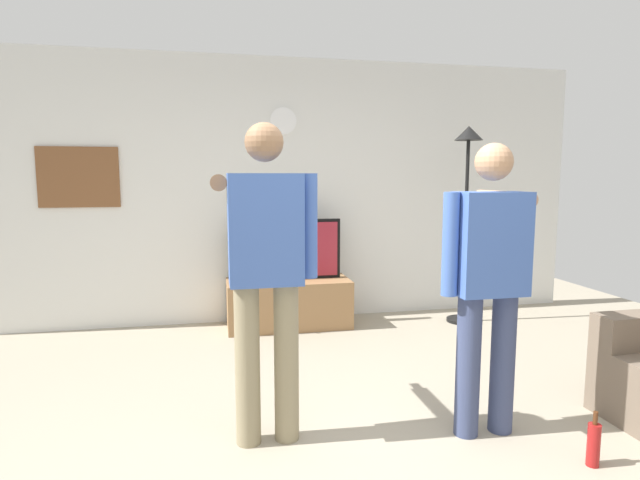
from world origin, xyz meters
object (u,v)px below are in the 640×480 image
(framed_picture, at_px, (79,177))
(person_standing_nearer_lamp, at_px, (265,265))
(wall_clock, at_px, (283,121))
(person_standing_nearer_couch, at_px, (488,273))
(beverage_bottle, at_px, (594,444))
(floor_lamp, at_px, (467,184))
(tv_stand, at_px, (289,303))
(television, at_px, (288,249))

(framed_picture, bearing_deg, person_standing_nearer_lamp, -58.57)
(wall_clock, xyz_separation_m, person_standing_nearer_couch, (0.81, -2.64, -1.11))
(framed_picture, height_order, beverage_bottle, framed_picture)
(wall_clock, xyz_separation_m, floor_lamp, (1.80, -0.49, -0.63))
(wall_clock, xyz_separation_m, beverage_bottle, (1.19, -3.10, -1.94))
(floor_lamp, bearing_deg, person_standing_nearer_couch, -114.65)
(tv_stand, relative_size, framed_picture, 1.67)
(tv_stand, xyz_separation_m, person_standing_nearer_lamp, (-0.45, -2.19, 0.78))
(television, bearing_deg, person_standing_nearer_lamp, -101.32)
(framed_picture, xyz_separation_m, beverage_bottle, (3.16, -3.10, -1.38))
(television, height_order, person_standing_nearer_lamp, person_standing_nearer_lamp)
(floor_lamp, relative_size, beverage_bottle, 6.75)
(person_standing_nearer_lamp, xyz_separation_m, beverage_bottle, (1.64, -0.62, -0.90))
(person_standing_nearer_couch, bearing_deg, beverage_bottle, -50.09)
(wall_clock, xyz_separation_m, framed_picture, (-1.97, 0.00, -0.57))
(person_standing_nearer_couch, bearing_deg, wall_clock, 107.03)
(television, distance_m, floor_lamp, 1.93)
(framed_picture, distance_m, person_standing_nearer_lamp, 2.95)
(person_standing_nearer_couch, bearing_deg, framed_picture, 136.33)
(television, bearing_deg, tv_stand, -90.00)
(person_standing_nearer_lamp, height_order, person_standing_nearer_couch, person_standing_nearer_lamp)
(tv_stand, bearing_deg, person_standing_nearer_couch, -71.02)
(framed_picture, height_order, person_standing_nearer_lamp, person_standing_nearer_lamp)
(wall_clock, bearing_deg, framed_picture, 179.85)
(television, xyz_separation_m, framed_picture, (-1.97, 0.25, 0.72))
(floor_lamp, bearing_deg, framed_picture, 172.45)
(wall_clock, relative_size, framed_picture, 0.37)
(framed_picture, bearing_deg, wall_clock, -0.15)
(television, distance_m, beverage_bottle, 3.16)
(television, distance_m, framed_picture, 2.11)
(wall_clock, bearing_deg, person_standing_nearer_couch, -72.97)
(tv_stand, distance_m, person_standing_nearer_lamp, 2.37)
(tv_stand, relative_size, person_standing_nearer_couch, 0.72)
(wall_clock, distance_m, person_standing_nearer_couch, 2.98)
(person_standing_nearer_lamp, xyz_separation_m, person_standing_nearer_couch, (1.26, -0.17, -0.06))
(framed_picture, bearing_deg, beverage_bottle, -44.53)
(tv_stand, height_order, wall_clock, wall_clock)
(tv_stand, bearing_deg, person_standing_nearer_lamp, -101.55)
(television, relative_size, beverage_bottle, 3.60)
(tv_stand, distance_m, person_standing_nearer_couch, 2.59)
(framed_picture, relative_size, person_standing_nearer_couch, 0.43)
(floor_lamp, bearing_deg, beverage_bottle, -103.10)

